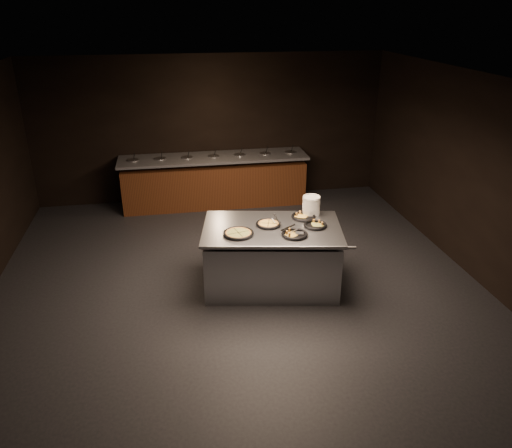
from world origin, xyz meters
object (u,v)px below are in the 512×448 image
(serving_counter, at_px, (272,258))
(pan_veggie_whole, at_px, (238,233))
(plate_stack, at_px, (311,205))
(pan_cheese_whole, at_px, (268,224))

(serving_counter, bearing_deg, pan_veggie_whole, -153.03)
(plate_stack, xyz_separation_m, pan_veggie_whole, (-1.16, -0.53, -0.11))
(serving_counter, bearing_deg, pan_cheese_whole, 122.84)
(plate_stack, relative_size, pan_veggie_whole, 0.65)
(serving_counter, distance_m, pan_cheese_whole, 0.51)
(plate_stack, height_order, pan_veggie_whole, plate_stack)
(serving_counter, distance_m, plate_stack, 0.98)
(serving_counter, xyz_separation_m, plate_stack, (0.67, 0.38, 0.61))
(serving_counter, bearing_deg, plate_stack, 39.87)
(plate_stack, relative_size, pan_cheese_whole, 0.76)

